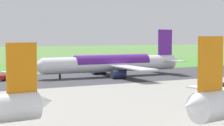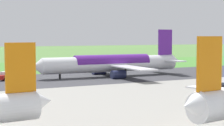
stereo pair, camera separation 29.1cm
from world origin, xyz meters
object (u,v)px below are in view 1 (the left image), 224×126
Objects in this scene: service_car_followme at (223,86)px; service_truck_baggage at (5,76)px; no_stopping_sign at (45,64)px; traffic_cone_orange at (36,67)px; airliner_main at (113,63)px.

service_truck_baggage is at bearing -44.84° from service_car_followme.
no_stopping_sign reaches higher than traffic_cone_orange.
airliner_main is at bearing -75.27° from service_car_followme.
service_truck_baggage reaches higher than traffic_cone_orange.
airliner_main reaches higher than service_car_followme.
service_truck_baggage is 2.43× the size of no_stopping_sign.
airliner_main is 49.83m from traffic_cone_orange.
service_truck_baggage reaches higher than no_stopping_sign.
service_car_followme is at bearing 101.91° from no_stopping_sign.
traffic_cone_orange is at bearing -117.07° from service_truck_baggage.
no_stopping_sign is at bearing -78.09° from service_car_followme.
airliner_main is 9.46× the size of service_truck_baggage.
traffic_cone_orange is (4.20, 0.83, -1.13)m from no_stopping_sign.
airliner_main reaches higher than no_stopping_sign.
airliner_main is 23.01× the size of no_stopping_sign.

